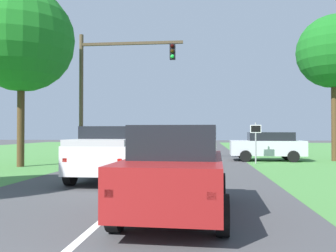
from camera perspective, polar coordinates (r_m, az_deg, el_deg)
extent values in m
plane|color=#424244|center=(12.58, -3.53, -9.06)|extent=(120.00, 120.00, 0.00)
cube|color=maroon|center=(7.68, 1.58, -8.26)|extent=(2.06, 4.95, 0.88)
cube|color=black|center=(7.86, 1.77, -2.44)|extent=(1.77, 3.08, 0.66)
cube|color=red|center=(5.49, -9.50, -10.74)|extent=(0.14, 0.07, 0.12)
cube|color=red|center=(5.25, 7.13, -11.21)|extent=(0.14, 0.07, 0.12)
cylinder|color=black|center=(9.37, -3.19, -9.65)|extent=(0.25, 0.73, 0.72)
cylinder|color=black|center=(9.20, 8.58, -9.81)|extent=(0.25, 0.73, 0.72)
cylinder|color=black|center=(6.48, -8.53, -13.60)|extent=(0.25, 0.73, 0.72)
cylinder|color=black|center=(6.23, 8.87, -14.12)|extent=(0.25, 0.73, 0.72)
cube|color=silver|center=(13.17, -8.84, -4.90)|extent=(2.16, 4.89, 0.93)
cube|color=black|center=(12.91, -9.12, -1.50)|extent=(1.87, 1.87, 0.63)
cube|color=#B8B8B8|center=(11.70, -10.81, -2.62)|extent=(2.01, 1.87, 0.20)
cube|color=red|center=(11.19, -16.42, -5.34)|extent=(0.14, 0.06, 0.12)
cube|color=red|center=(10.63, -7.84, -5.60)|extent=(0.14, 0.06, 0.12)
cylinder|color=black|center=(14.95, -11.19, -6.21)|extent=(0.26, 0.80, 0.80)
cylinder|color=black|center=(14.45, -3.21, -6.41)|extent=(0.26, 0.80, 0.80)
cylinder|color=black|center=(12.13, -15.59, -7.43)|extent=(0.26, 0.80, 0.80)
cylinder|color=black|center=(11.51, -5.80, -7.81)|extent=(0.26, 0.80, 0.80)
cylinder|color=brown|center=(21.47, -13.94, 4.44)|extent=(0.24, 0.24, 7.55)
cube|color=#4C3D2B|center=(21.18, -5.97, 13.22)|extent=(6.05, 0.16, 0.16)
cube|color=black|center=(20.71, 0.74, 11.98)|extent=(0.32, 0.28, 0.90)
sphere|color=black|center=(20.63, 0.71, 12.88)|extent=(0.22, 0.22, 0.22)
sphere|color=black|center=(20.56, 0.71, 12.07)|extent=(0.22, 0.22, 0.22)
sphere|color=#1ED83F|center=(20.50, 0.71, 11.25)|extent=(0.22, 0.22, 0.22)
cylinder|color=gray|center=(20.02, 14.08, -2.72)|extent=(0.08, 0.08, 2.28)
cube|color=white|center=(19.98, 14.08, -0.45)|extent=(0.60, 0.03, 0.44)
cube|color=black|center=(19.96, 14.09, -0.45)|extent=(0.52, 0.01, 0.36)
cylinder|color=#4C351E|center=(23.51, 25.45, 0.93)|extent=(0.36, 0.36, 5.01)
sphere|color=#18631D|center=(24.00, 25.38, 10.91)|extent=(4.42, 4.42, 4.42)
cube|color=silver|center=(22.27, 15.76, -3.45)|extent=(4.43, 2.04, 0.89)
cube|color=black|center=(22.29, 16.31, -1.64)|extent=(2.67, 1.76, 0.51)
cube|color=red|center=(22.85, 10.09, -3.29)|extent=(0.06, 0.14, 0.12)
cube|color=red|center=(21.27, 10.30, -3.47)|extent=(0.06, 0.14, 0.12)
cylinder|color=black|center=(23.48, 18.70, -4.39)|extent=(0.69, 0.25, 0.68)
cylinder|color=black|center=(21.60, 19.72, -4.69)|extent=(0.69, 0.25, 0.68)
cylinder|color=black|center=(23.10, 12.07, -4.47)|extent=(0.69, 0.25, 0.68)
cylinder|color=black|center=(21.18, 12.50, -4.80)|extent=(0.69, 0.25, 0.68)
cylinder|color=#4C351E|center=(19.30, -22.83, 0.54)|extent=(0.36, 0.36, 4.50)
sphere|color=#1B6F20|center=(19.86, -22.75, 12.87)|extent=(5.33, 5.33, 5.33)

